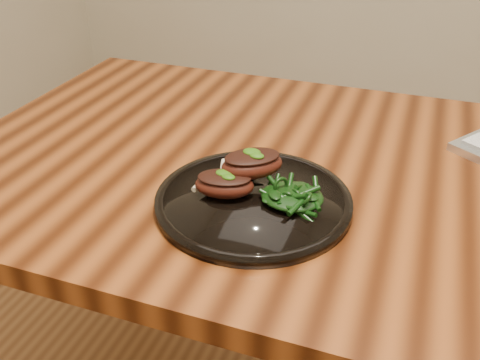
% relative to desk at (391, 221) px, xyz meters
% --- Properties ---
extents(desk, '(1.60, 0.80, 0.75)m').
position_rel_desk_xyz_m(desk, '(0.00, 0.00, 0.00)').
color(desk, '#371506').
rests_on(desk, ground).
extents(plate, '(0.30, 0.30, 0.02)m').
position_rel_desk_xyz_m(plate, '(-0.20, -0.15, 0.09)').
color(plate, black).
rests_on(plate, desk).
extents(lamb_chop_front, '(0.10, 0.08, 0.04)m').
position_rel_desk_xyz_m(lamb_chop_front, '(-0.25, -0.17, 0.12)').
color(lamb_chop_front, '#44150D').
rests_on(lamb_chop_front, plate).
extents(lamb_chop_back, '(0.12, 0.11, 0.04)m').
position_rel_desk_xyz_m(lamb_chop_back, '(-0.22, -0.12, 0.14)').
color(lamb_chop_back, '#44150D').
rests_on(lamb_chop_back, plate).
extents(herb_smear, '(0.07, 0.05, 0.00)m').
position_rel_desk_xyz_m(herb_smear, '(-0.24, -0.09, 0.10)').
color(herb_smear, '#1B4807').
rests_on(herb_smear, plate).
extents(greens_heap, '(0.10, 0.09, 0.04)m').
position_rel_desk_xyz_m(greens_heap, '(-0.14, -0.15, 0.12)').
color(greens_heap, black).
rests_on(greens_heap, plate).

